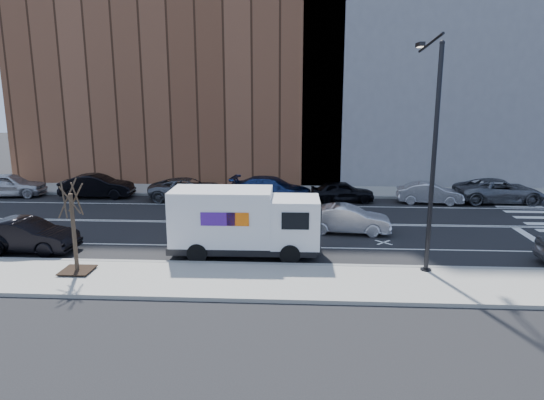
# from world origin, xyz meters

# --- Properties ---
(ground) EXTENTS (120.00, 120.00, 0.00)m
(ground) POSITION_xyz_m (0.00, 0.00, 0.00)
(ground) COLOR black
(ground) RESTS_ON ground
(sidewalk_near) EXTENTS (44.00, 3.60, 0.15)m
(sidewalk_near) POSITION_xyz_m (0.00, -8.80, 0.07)
(sidewalk_near) COLOR gray
(sidewalk_near) RESTS_ON ground
(sidewalk_far) EXTENTS (44.00, 3.60, 0.15)m
(sidewalk_far) POSITION_xyz_m (0.00, 8.80, 0.07)
(sidewalk_far) COLOR gray
(sidewalk_far) RESTS_ON ground
(curb_near) EXTENTS (44.00, 0.25, 0.17)m
(curb_near) POSITION_xyz_m (0.00, -7.00, 0.08)
(curb_near) COLOR gray
(curb_near) RESTS_ON ground
(curb_far) EXTENTS (44.00, 0.25, 0.17)m
(curb_far) POSITION_xyz_m (0.00, 7.00, 0.08)
(curb_far) COLOR gray
(curb_far) RESTS_ON ground
(road_markings) EXTENTS (40.00, 8.60, 0.01)m
(road_markings) POSITION_xyz_m (0.00, 0.00, 0.00)
(road_markings) COLOR white
(road_markings) RESTS_ON ground
(bldg_brick) EXTENTS (26.00, 10.00, 22.00)m
(bldg_brick) POSITION_xyz_m (-8.00, 15.60, 11.00)
(bldg_brick) COLOR brown
(bldg_brick) RESTS_ON ground
(bldg_concrete) EXTENTS (20.00, 10.00, 26.00)m
(bldg_concrete) POSITION_xyz_m (12.00, 15.60, 13.00)
(bldg_concrete) COLOR slate
(bldg_concrete) RESTS_ON ground
(streetlight) EXTENTS (0.44, 4.02, 9.34)m
(streetlight) POSITION_xyz_m (7.00, -6.91, 5.08)
(streetlight) COLOR black
(streetlight) RESTS_ON ground
(street_tree) EXTENTS (1.20, 1.20, 3.75)m
(street_tree) POSITION_xyz_m (-7.00, -8.40, 1.45)
(street_tree) COLOR black
(street_tree) RESTS_ON ground
(fedex_van) EXTENTS (6.68, 2.45, 3.04)m
(fedex_van) POSITION_xyz_m (-0.61, -5.60, 1.59)
(fedex_van) COLOR black
(fedex_van) RESTS_ON ground
(far_parked_a) EXTENTS (5.13, 2.55, 1.68)m
(far_parked_a) POSITION_xyz_m (-18.55, 6.10, 0.84)
(far_parked_a) COLOR #B0B0B5
(far_parked_a) RESTS_ON ground
(far_parked_b) EXTENTS (5.03, 2.00, 1.63)m
(far_parked_b) POSITION_xyz_m (-12.19, 6.08, 0.81)
(far_parked_b) COLOR black
(far_parked_b) RESTS_ON ground
(far_parked_c) EXTENTS (5.58, 3.05, 1.48)m
(far_parked_c) POSITION_xyz_m (-5.71, 5.80, 0.74)
(far_parked_c) COLOR #515359
(far_parked_c) RESTS_ON ground
(far_parked_d) EXTENTS (5.80, 2.95, 1.61)m
(far_parked_d) POSITION_xyz_m (-0.00, 5.89, 0.81)
(far_parked_d) COLOR navy
(far_parked_d) RESTS_ON ground
(far_parked_e) EXTENTS (4.35, 2.05, 1.44)m
(far_parked_e) POSITION_xyz_m (4.71, 5.62, 0.72)
(far_parked_e) COLOR black
(far_parked_e) RESTS_ON ground
(far_parked_f) EXTENTS (4.31, 1.83, 1.38)m
(far_parked_f) POSITION_xyz_m (10.43, 5.52, 0.69)
(far_parked_f) COLOR #AEADB2
(far_parked_f) RESTS_ON ground
(far_parked_g) EXTENTS (5.81, 2.89, 1.58)m
(far_parked_g) POSITION_xyz_m (15.13, 6.09, 0.79)
(far_parked_g) COLOR #57595F
(far_parked_g) RESTS_ON ground
(driving_sedan) EXTENTS (4.53, 1.92, 1.45)m
(driving_sedan) POSITION_xyz_m (4.38, -1.68, 0.73)
(driving_sedan) COLOR silver
(driving_sedan) RESTS_ON ground
(near_parked_rear_a) EXTENTS (4.81, 1.92, 1.56)m
(near_parked_rear_a) POSITION_xyz_m (-10.67, -5.64, 0.78)
(near_parked_rear_a) COLOR black
(near_parked_rear_a) RESTS_ON ground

